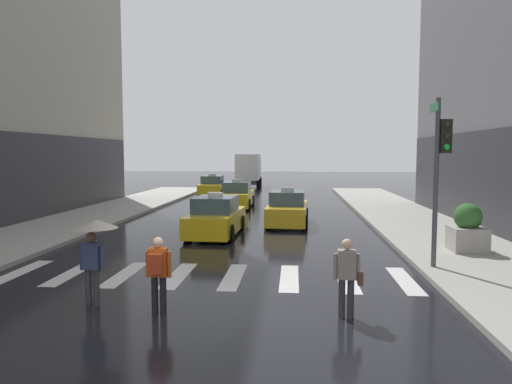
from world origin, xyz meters
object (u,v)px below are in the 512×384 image
(box_truck, at_px, (249,169))
(planter_near_corner, at_px, (468,229))
(taxi_third, at_px, (237,196))
(pedestrian_with_handbag, at_px, (347,273))
(taxi_lead, at_px, (216,218))
(pedestrian_with_backpack, at_px, (158,269))
(taxi_fourth, at_px, (213,187))
(taxi_second, at_px, (288,209))
(traffic_light_pole, at_px, (440,158))
(pedestrian_with_umbrella, at_px, (94,238))

(box_truck, height_order, planter_near_corner, box_truck)
(taxi_third, relative_size, pedestrian_with_handbag, 2.75)
(taxi_lead, bearing_deg, pedestrian_with_handbag, -65.40)
(box_truck, bearing_deg, pedestrian_with_backpack, -87.26)
(taxi_fourth, bearing_deg, taxi_second, -67.32)
(taxi_third, relative_size, taxi_fourth, 0.99)
(pedestrian_with_handbag, bearing_deg, taxi_fourth, 105.55)
(box_truck, bearing_deg, pedestrian_with_handbag, -81.34)
(traffic_light_pole, bearing_deg, taxi_fourth, 114.30)
(traffic_light_pole, distance_m, taxi_second, 10.07)
(taxi_fourth, bearing_deg, taxi_lead, -79.52)
(box_truck, distance_m, planter_near_corner, 32.99)
(taxi_lead, height_order, pedestrian_with_umbrella, pedestrian_with_umbrella)
(traffic_light_pole, height_order, pedestrian_with_handbag, traffic_light_pole)
(traffic_light_pole, distance_m, box_truck, 34.76)
(pedestrian_with_backpack, bearing_deg, traffic_light_pole, 31.09)
(planter_near_corner, bearing_deg, traffic_light_pole, -125.47)
(taxi_third, height_order, taxi_fourth, same)
(taxi_second, bearing_deg, pedestrian_with_backpack, -101.02)
(pedestrian_with_backpack, bearing_deg, taxi_lead, 92.50)
(planter_near_corner, bearing_deg, taxi_fourth, 120.01)
(box_truck, distance_m, pedestrian_with_handbag, 38.09)
(traffic_light_pole, relative_size, taxi_second, 1.04)
(taxi_third, xyz_separation_m, taxi_fourth, (-3.02, 8.12, 0.00))
(taxi_lead, relative_size, box_truck, 0.61)
(taxi_second, relative_size, box_truck, 0.61)
(taxi_second, xyz_separation_m, planter_near_corner, (6.09, -6.36, 0.15))
(box_truck, bearing_deg, taxi_lead, -87.18)
(box_truck, relative_size, planter_near_corner, 4.74)
(planter_near_corner, bearing_deg, taxi_third, 125.09)
(taxi_second, distance_m, taxi_fourth, 16.39)
(taxi_second, xyz_separation_m, pedestrian_with_backpack, (-2.51, -12.86, 0.25))
(traffic_light_pole, relative_size, taxi_fourth, 1.05)
(taxi_fourth, bearing_deg, pedestrian_with_handbag, -74.45)
(pedestrian_with_umbrella, bearing_deg, taxi_lead, 82.75)
(taxi_lead, xyz_separation_m, pedestrian_with_backpack, (0.42, -9.65, 0.25))
(taxi_second, relative_size, pedestrian_with_handbag, 2.79)
(taxi_lead, height_order, taxi_fourth, same)
(traffic_light_pole, height_order, box_truck, traffic_light_pole)
(taxi_second, height_order, pedestrian_with_umbrella, pedestrian_with_umbrella)
(box_truck, height_order, pedestrian_with_handbag, box_truck)
(taxi_lead, distance_m, taxi_fourth, 18.65)
(pedestrian_with_umbrella, distance_m, pedestrian_with_handbag, 5.56)
(taxi_lead, distance_m, taxi_third, 10.22)
(pedestrian_with_backpack, relative_size, pedestrian_with_handbag, 1.00)
(taxi_lead, xyz_separation_m, taxi_second, (2.93, 3.21, 0.00))
(taxi_second, bearing_deg, pedestrian_with_umbrella, -108.33)
(pedestrian_with_handbag, bearing_deg, traffic_light_pole, 53.30)
(taxi_lead, distance_m, pedestrian_with_handbag, 10.45)
(taxi_fourth, bearing_deg, pedestrian_with_umbrella, -85.36)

